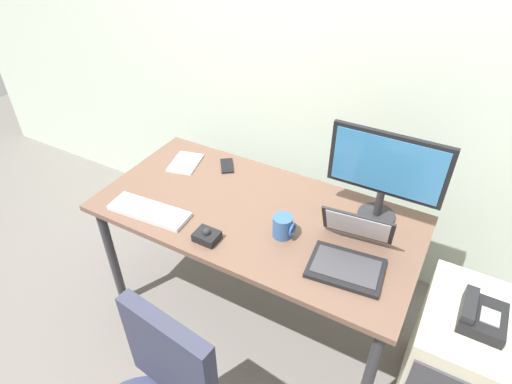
{
  "coord_description": "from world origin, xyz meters",
  "views": [
    {
      "loc": [
        0.79,
        -1.43,
        2.11
      ],
      "look_at": [
        0.0,
        0.0,
        0.87
      ],
      "focal_mm": 30.17,
      "sensor_mm": 36.0,
      "label": 1
    }
  ],
  "objects_px": {
    "file_cabinet": "(458,364)",
    "keyboard": "(149,211)",
    "paper_notepad": "(185,163)",
    "monitor_main": "(386,170)",
    "desk_phone": "(481,316)",
    "laptop": "(350,252)",
    "coffee_mug": "(283,227)",
    "trackball_mouse": "(207,236)",
    "cell_phone": "(227,166)"
  },
  "relations": [
    {
      "from": "desk_phone",
      "to": "trackball_mouse",
      "type": "relative_size",
      "value": 1.82
    },
    {
      "from": "laptop",
      "to": "trackball_mouse",
      "type": "bearing_deg",
      "value": -162.82
    },
    {
      "from": "laptop",
      "to": "keyboard",
      "type": "bearing_deg",
      "value": -170.04
    },
    {
      "from": "laptop",
      "to": "paper_notepad",
      "type": "height_order",
      "value": "laptop"
    },
    {
      "from": "keyboard",
      "to": "file_cabinet",
      "type": "bearing_deg",
      "value": 8.09
    },
    {
      "from": "monitor_main",
      "to": "cell_phone",
      "type": "relative_size",
      "value": 3.75
    },
    {
      "from": "file_cabinet",
      "to": "paper_notepad",
      "type": "distance_m",
      "value": 1.7
    },
    {
      "from": "paper_notepad",
      "to": "monitor_main",
      "type": "bearing_deg",
      "value": 4.06
    },
    {
      "from": "file_cabinet",
      "to": "cell_phone",
      "type": "height_order",
      "value": "cell_phone"
    },
    {
      "from": "desk_phone",
      "to": "cell_phone",
      "type": "distance_m",
      "value": 1.44
    },
    {
      "from": "trackball_mouse",
      "to": "cell_phone",
      "type": "bearing_deg",
      "value": 113.45
    },
    {
      "from": "keyboard",
      "to": "cell_phone",
      "type": "xyz_separation_m",
      "value": [
        0.12,
        0.53,
        -0.01
      ]
    },
    {
      "from": "keyboard",
      "to": "paper_notepad",
      "type": "distance_m",
      "value": 0.45
    },
    {
      "from": "desk_phone",
      "to": "trackball_mouse",
      "type": "height_order",
      "value": "trackball_mouse"
    },
    {
      "from": "paper_notepad",
      "to": "cell_phone",
      "type": "xyz_separation_m",
      "value": [
        0.22,
        0.09,
        -0.0
      ]
    },
    {
      "from": "file_cabinet",
      "to": "trackball_mouse",
      "type": "bearing_deg",
      "value": -168.6
    },
    {
      "from": "desk_phone",
      "to": "monitor_main",
      "type": "bearing_deg",
      "value": 148.94
    },
    {
      "from": "trackball_mouse",
      "to": "paper_notepad",
      "type": "bearing_deg",
      "value": 135.18
    },
    {
      "from": "desk_phone",
      "to": "keyboard",
      "type": "xyz_separation_m",
      "value": [
        -1.51,
        -0.2,
        0.08
      ]
    },
    {
      "from": "desk_phone",
      "to": "laptop",
      "type": "distance_m",
      "value": 0.56
    },
    {
      "from": "laptop",
      "to": "coffee_mug",
      "type": "height_order",
      "value": "laptop"
    },
    {
      "from": "trackball_mouse",
      "to": "coffee_mug",
      "type": "xyz_separation_m",
      "value": [
        0.29,
        0.19,
        0.03
      ]
    },
    {
      "from": "file_cabinet",
      "to": "laptop",
      "type": "distance_m",
      "value": 0.73
    },
    {
      "from": "desk_phone",
      "to": "cell_phone",
      "type": "bearing_deg",
      "value": 166.59
    },
    {
      "from": "monitor_main",
      "to": "paper_notepad",
      "type": "xyz_separation_m",
      "value": [
        -1.09,
        -0.08,
        -0.27
      ]
    },
    {
      "from": "desk_phone",
      "to": "paper_notepad",
      "type": "relative_size",
      "value": 0.96
    },
    {
      "from": "laptop",
      "to": "paper_notepad",
      "type": "distance_m",
      "value": 1.11
    },
    {
      "from": "monitor_main",
      "to": "keyboard",
      "type": "distance_m",
      "value": 1.14
    },
    {
      "from": "desk_phone",
      "to": "keyboard",
      "type": "bearing_deg",
      "value": -172.48
    },
    {
      "from": "desk_phone",
      "to": "laptop",
      "type": "height_order",
      "value": "laptop"
    },
    {
      "from": "monitor_main",
      "to": "cell_phone",
      "type": "bearing_deg",
      "value": 179.07
    },
    {
      "from": "file_cabinet",
      "to": "keyboard",
      "type": "relative_size",
      "value": 1.56
    },
    {
      "from": "coffee_mug",
      "to": "cell_phone",
      "type": "bearing_deg",
      "value": 145.88
    },
    {
      "from": "keyboard",
      "to": "cell_phone",
      "type": "bearing_deg",
      "value": 77.76
    },
    {
      "from": "trackball_mouse",
      "to": "paper_notepad",
      "type": "height_order",
      "value": "trackball_mouse"
    },
    {
      "from": "file_cabinet",
      "to": "paper_notepad",
      "type": "height_order",
      "value": "paper_notepad"
    },
    {
      "from": "file_cabinet",
      "to": "paper_notepad",
      "type": "xyz_separation_m",
      "value": [
        -1.63,
        0.22,
        0.43
      ]
    },
    {
      "from": "keyboard",
      "to": "desk_phone",
      "type": "bearing_deg",
      "value": 7.52
    },
    {
      "from": "cell_phone",
      "to": "coffee_mug",
      "type": "bearing_deg",
      "value": -70.12
    },
    {
      "from": "file_cabinet",
      "to": "trackball_mouse",
      "type": "xyz_separation_m",
      "value": [
        -1.16,
        -0.23,
        0.45
      ]
    },
    {
      "from": "file_cabinet",
      "to": "coffee_mug",
      "type": "relative_size",
      "value": 6.07
    },
    {
      "from": "monitor_main",
      "to": "coffee_mug",
      "type": "height_order",
      "value": "monitor_main"
    },
    {
      "from": "trackball_mouse",
      "to": "coffee_mug",
      "type": "distance_m",
      "value": 0.35
    },
    {
      "from": "file_cabinet",
      "to": "desk_phone",
      "type": "xyz_separation_m",
      "value": [
        -0.01,
        -0.02,
        0.36
      ]
    },
    {
      "from": "laptop",
      "to": "coffee_mug",
      "type": "bearing_deg",
      "value": 179.18
    },
    {
      "from": "monitor_main",
      "to": "file_cabinet",
      "type": "bearing_deg",
      "value": -29.35
    },
    {
      "from": "paper_notepad",
      "to": "cell_phone",
      "type": "height_order",
      "value": "paper_notepad"
    },
    {
      "from": "coffee_mug",
      "to": "trackball_mouse",
      "type": "bearing_deg",
      "value": -146.32
    },
    {
      "from": "file_cabinet",
      "to": "monitor_main",
      "type": "xyz_separation_m",
      "value": [
        -0.54,
        0.3,
        0.7
      ]
    },
    {
      "from": "laptop",
      "to": "cell_phone",
      "type": "relative_size",
      "value": 2.53
    }
  ]
}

